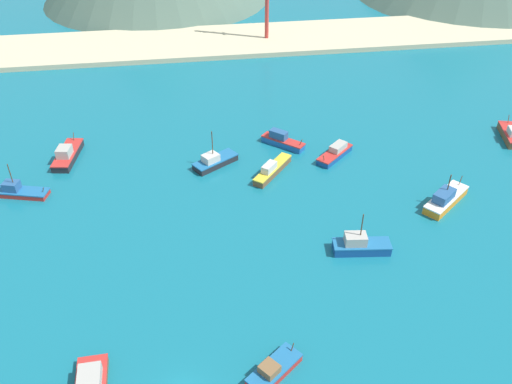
# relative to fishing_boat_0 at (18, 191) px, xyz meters

# --- Properties ---
(ground) EXTENTS (260.00, 280.00, 0.50)m
(ground) POSITION_rel_fishing_boat_0_xyz_m (24.19, -9.65, -1.01)
(ground) COLOR #146B7F
(fishing_boat_0) EXTENTS (9.37, 4.83, 5.73)m
(fishing_boat_0) POSITION_rel_fishing_boat_0_xyz_m (0.00, 0.00, 0.00)
(fishing_boat_0) COLOR red
(fishing_boat_0) RESTS_ON ground
(fishing_boat_2) EXTENTS (4.45, 9.90, 2.92)m
(fishing_boat_2) POSITION_rel_fishing_boat_0_xyz_m (6.25, 9.68, 0.21)
(fishing_boat_2) COLOR #232328
(fishing_boat_2) RESTS_ON ground
(fishing_boat_4) EXTENTS (6.84, 6.18, 2.06)m
(fishing_boat_4) POSITION_rel_fishing_boat_0_xyz_m (34.07, -38.23, -0.07)
(fishing_boat_4) COLOR red
(fishing_boat_4) RESTS_ON ground
(fishing_boat_6) EXTENTS (7.72, 8.80, 2.46)m
(fishing_boat_6) POSITION_rel_fishing_boat_0_xyz_m (40.53, 0.02, 0.09)
(fishing_boat_6) COLOR brown
(fishing_boat_6) RESTS_ON ground
(fishing_boat_8) EXTENTS (8.22, 6.70, 6.69)m
(fishing_boat_8) POSITION_rel_fishing_boat_0_xyz_m (31.29, 4.05, 0.11)
(fishing_boat_8) COLOR #232328
(fishing_boat_8) RESTS_ON ground
(fishing_boat_9) EXTENTS (9.25, 8.18, 5.53)m
(fishing_boat_9) POSITION_rel_fishing_boat_0_xyz_m (65.37, -12.21, 0.30)
(fishing_boat_9) COLOR orange
(fishing_boat_9) RESTS_ON ground
(fishing_boat_11) EXTENTS (7.64, 7.31, 2.24)m
(fishing_boat_11) POSITION_rel_fishing_boat_0_xyz_m (52.38, 3.66, 0.06)
(fishing_boat_11) COLOR #14478C
(fishing_boat_11) RESTS_ON ground
(fishing_boat_12) EXTENTS (8.16, 3.59, 6.40)m
(fishing_boat_12) POSITION_rel_fishing_boat_0_xyz_m (49.22, -20.55, 0.28)
(fishing_boat_12) COLOR #14478C
(fishing_boat_12) RESTS_ON ground
(fishing_boat_15) EXTENTS (7.46, 7.01, 2.70)m
(fishing_boat_15) POSITION_rel_fishing_boat_0_xyz_m (43.90, 8.93, 0.21)
(fishing_boat_15) COLOR #1E5BA8
(fishing_boat_15) RESTS_ON ground
(beach_strip) EXTENTS (247.00, 22.28, 1.20)m
(beach_strip) POSITION_rel_fishing_boat_0_xyz_m (24.19, 61.41, -0.16)
(beach_strip) COLOR beige
(beach_strip) RESTS_ON ground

